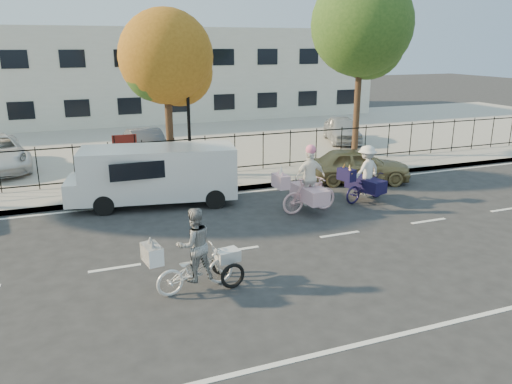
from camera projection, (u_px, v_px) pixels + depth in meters
name	position (u px, v px, depth m)	size (l,w,h in m)	color
ground	(236.00, 250.00, 12.66)	(120.00, 120.00, 0.00)	#333334
road_markings	(236.00, 250.00, 12.66)	(60.00, 9.52, 0.01)	silver
curb	(189.00, 194.00, 17.16)	(60.00, 0.10, 0.15)	#A8A399
sidewalk	(182.00, 186.00, 18.10)	(60.00, 2.20, 0.15)	#A8A399
parking_lot	(144.00, 142.00, 26.06)	(60.00, 15.60, 0.15)	#A8A399
iron_fence	(175.00, 157.00, 18.85)	(58.00, 0.06, 1.50)	black
building	(118.00, 74.00, 34.17)	(34.00, 10.00, 6.00)	silver
lamppost	(188.00, 99.00, 18.03)	(0.36, 0.36, 4.33)	black
street_sign	(125.00, 150.00, 17.71)	(0.85, 0.06, 1.80)	black
zebra_trike	(195.00, 259.00, 10.46)	(2.14, 1.01, 1.82)	white
unicorn_bike	(309.00, 188.00, 15.28)	(2.12, 1.48, 2.13)	#FFC2C8
bull_bike	(365.00, 179.00, 16.42)	(2.08, 1.46, 1.87)	#141036
white_van	(156.00, 173.00, 15.99)	(5.54, 2.60, 1.88)	white
gold_sedan	(358.00, 165.00, 18.68)	(1.54, 3.84, 1.31)	#9D8955
lot_car_c	(147.00, 145.00, 21.79)	(1.35, 3.87, 1.28)	#52545B
lot_car_d	(342.00, 129.00, 25.64)	(1.52, 3.78, 1.29)	#ADB1B5
tree_mid	(170.00, 61.00, 18.20)	(3.48, 3.43, 6.30)	#442D1D
tree_east	(363.00, 30.00, 21.24)	(4.35, 4.35, 7.97)	#442D1D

